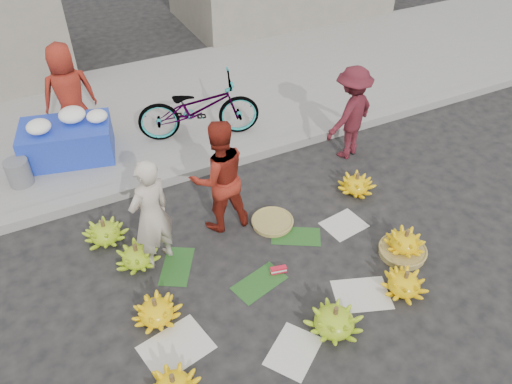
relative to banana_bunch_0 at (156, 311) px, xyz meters
name	(u,v)px	position (x,y,z in m)	size (l,w,h in m)	color
ground	(259,269)	(1.36, 0.15, -0.15)	(80.00, 80.00, 0.00)	black
curb	(195,170)	(1.36, 2.35, -0.07)	(40.00, 0.25, 0.15)	gray
sidewalk	(153,109)	(1.36, 4.45, -0.09)	(40.00, 4.00, 0.12)	gray
newspaper_scatter	(291,316)	(1.36, -0.65, -0.14)	(3.20, 1.80, 0.00)	silver
banana_leaves	(245,261)	(1.26, 0.35, -0.14)	(2.00, 1.00, 0.00)	#1B4B19
banana_bunch_0	(156,311)	(0.00, 0.00, 0.00)	(0.54, 0.54, 0.34)	yellow
banana_bunch_2	(334,320)	(1.69, -1.00, 0.02)	(0.77, 0.77, 0.38)	#7DB119
banana_bunch_3	(404,283)	(2.73, -0.92, 0.00)	(0.65, 0.65, 0.33)	yellow
banana_bunch_4	(404,245)	(3.11, -0.44, 0.03)	(0.58, 0.58, 0.41)	olive
banana_bunch_5	(356,184)	(3.32, 0.88, -0.01)	(0.51, 0.51, 0.33)	yellow
banana_bunch_6	(137,256)	(0.05, 0.91, 0.00)	(0.69, 0.69, 0.33)	#7DB119
banana_bunch_7	(105,232)	(-0.21, 1.51, 0.00)	(0.71, 0.71, 0.34)	#7DB119
basket_spare	(272,222)	(1.90, 0.81, -0.11)	(0.55, 0.55, 0.06)	olive
incense_stack	(278,270)	(1.55, 0.00, -0.10)	(0.20, 0.06, 0.08)	red
vendor_cream	(151,215)	(0.30, 0.87, 0.62)	(0.56, 0.37, 1.52)	beige
vendor_red	(219,177)	(1.28, 1.14, 0.65)	(0.78, 0.60, 1.59)	maroon
man_striped	(351,113)	(3.75, 1.76, 0.61)	(0.98, 0.56, 1.51)	maroon
flower_table	(68,139)	(-0.26, 3.50, 0.29)	(1.49, 1.12, 0.78)	#1B32B3
grey_bucket	(19,172)	(-1.04, 3.12, 0.17)	(0.34, 0.34, 0.39)	slate
flower_vendor	(69,95)	(-0.04, 3.93, 0.79)	(0.80, 0.52, 1.64)	maroon
bicycle	(199,108)	(1.79, 3.16, 0.49)	(1.97, 0.69, 1.03)	gray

